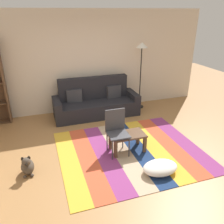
{
  "coord_description": "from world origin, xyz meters",
  "views": [
    {
      "loc": [
        -1.35,
        -3.69,
        2.63
      ],
      "look_at": [
        0.08,
        0.61,
        0.65
      ],
      "focal_mm": 37.16,
      "sensor_mm": 36.0,
      "label": 1
    }
  ],
  "objects_px": {
    "pouf": "(160,168)",
    "standing_lamp": "(142,54)",
    "dog": "(27,166)",
    "couch": "(96,103)",
    "folding_chair": "(117,128)",
    "coffee_table": "(127,137)",
    "tv_remote": "(126,132)"
  },
  "relations": [
    {
      "from": "dog",
      "to": "standing_lamp",
      "type": "relative_size",
      "value": 0.21
    },
    {
      "from": "standing_lamp",
      "to": "couch",
      "type": "bearing_deg",
      "value": -175.42
    },
    {
      "from": "pouf",
      "to": "dog",
      "type": "distance_m",
      "value": 2.32
    },
    {
      "from": "pouf",
      "to": "dog",
      "type": "relative_size",
      "value": 1.59
    },
    {
      "from": "couch",
      "to": "tv_remote",
      "type": "xyz_separation_m",
      "value": [
        0.13,
        -1.9,
        0.06
      ]
    },
    {
      "from": "dog",
      "to": "pouf",
      "type": "bearing_deg",
      "value": -17.86
    },
    {
      "from": "dog",
      "to": "folding_chair",
      "type": "relative_size",
      "value": 0.44
    },
    {
      "from": "pouf",
      "to": "standing_lamp",
      "type": "relative_size",
      "value": 0.34
    },
    {
      "from": "couch",
      "to": "tv_remote",
      "type": "relative_size",
      "value": 15.07
    },
    {
      "from": "dog",
      "to": "tv_remote",
      "type": "height_order",
      "value": "tv_remote"
    },
    {
      "from": "dog",
      "to": "coffee_table",
      "type": "bearing_deg",
      "value": 4.08
    },
    {
      "from": "tv_remote",
      "to": "folding_chair",
      "type": "bearing_deg",
      "value": -175.58
    },
    {
      "from": "couch",
      "to": "folding_chair",
      "type": "relative_size",
      "value": 2.51
    },
    {
      "from": "couch",
      "to": "coffee_table",
      "type": "relative_size",
      "value": 3.24
    },
    {
      "from": "couch",
      "to": "standing_lamp",
      "type": "distance_m",
      "value": 1.83
    },
    {
      "from": "coffee_table",
      "to": "tv_remote",
      "type": "distance_m",
      "value": 0.11
    },
    {
      "from": "coffee_table",
      "to": "pouf",
      "type": "distance_m",
      "value": 0.92
    },
    {
      "from": "couch",
      "to": "dog",
      "type": "bearing_deg",
      "value": -130.26
    },
    {
      "from": "coffee_table",
      "to": "dog",
      "type": "height_order",
      "value": "dog"
    },
    {
      "from": "couch",
      "to": "folding_chair",
      "type": "height_order",
      "value": "couch"
    },
    {
      "from": "couch",
      "to": "tv_remote",
      "type": "bearing_deg",
      "value": -86.03
    },
    {
      "from": "folding_chair",
      "to": "dog",
      "type": "bearing_deg",
      "value": -125.79
    },
    {
      "from": "pouf",
      "to": "dog",
      "type": "xyz_separation_m",
      "value": [
        -2.21,
        0.71,
        0.05
      ]
    },
    {
      "from": "coffee_table",
      "to": "dog",
      "type": "bearing_deg",
      "value": -175.92
    },
    {
      "from": "coffee_table",
      "to": "standing_lamp",
      "type": "relative_size",
      "value": 0.37
    },
    {
      "from": "dog",
      "to": "standing_lamp",
      "type": "height_order",
      "value": "standing_lamp"
    },
    {
      "from": "pouf",
      "to": "standing_lamp",
      "type": "bearing_deg",
      "value": 72.39
    },
    {
      "from": "pouf",
      "to": "standing_lamp",
      "type": "xyz_separation_m",
      "value": [
        0.93,
        2.93,
        1.45
      ]
    },
    {
      "from": "coffee_table",
      "to": "pouf",
      "type": "bearing_deg",
      "value": -71.51
    },
    {
      "from": "dog",
      "to": "tv_remote",
      "type": "distance_m",
      "value": 1.94
    },
    {
      "from": "pouf",
      "to": "couch",
      "type": "bearing_deg",
      "value": 98.5
    },
    {
      "from": "standing_lamp",
      "to": "tv_remote",
      "type": "bearing_deg",
      "value": -121.25
    }
  ]
}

